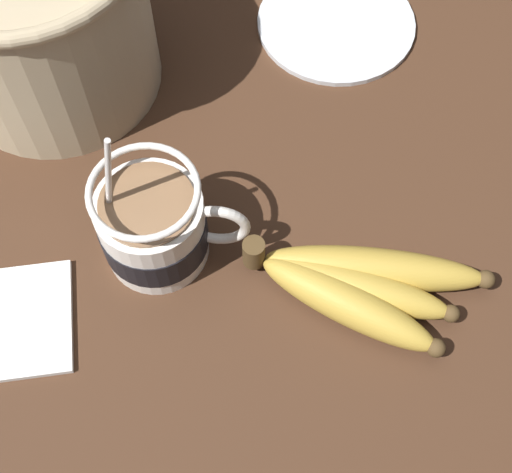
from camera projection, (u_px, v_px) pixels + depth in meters
table at (196, 265)px, 66.61cm from camera, size 125.98×125.98×3.76cm
coffee_mug at (154, 226)px, 61.52cm from camera, size 13.22×9.45×16.91cm
banana_bunch at (360, 285)px, 61.67cm from camera, size 22.11×10.88×4.13cm
woven_basket at (39, 14)px, 66.81cm from camera, size 22.00×22.00×17.07cm
small_plate at (336, 23)px, 77.80cm from camera, size 17.24×17.24×0.60cm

